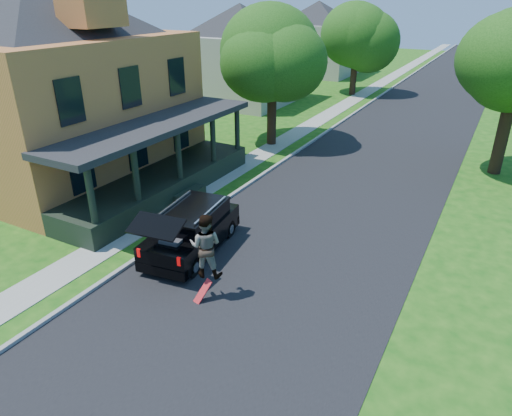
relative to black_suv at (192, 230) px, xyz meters
The scene contains 13 objects.
ground 4.01m from the black_suv, 43.55° to the right, with size 140.00×140.00×0.00m, color #145110.
street 17.54m from the black_suv, 80.64° to the left, with size 8.00×120.00×0.02m, color black.
curb 17.35m from the black_suv, 93.97° to the left, with size 0.15×120.00×0.12m, color gray.
sidewalk 17.52m from the black_suv, 99.03° to the left, with size 1.30×120.00×0.03m, color gray.
front_walk 7.46m from the black_suv, 153.67° to the left, with size 6.50×1.20×0.03m, color gray.
main_house 11.27m from the black_suv, 161.74° to the left, with size 15.56×15.56×10.10m.
neighbor_house_mid 24.05m from the black_suv, 116.57° to the left, with size 12.78×12.78×8.30m.
neighbor_house_far 38.93m from the black_suv, 105.94° to the left, with size 12.78×12.78×8.30m.
black_suv is the anchor object (origin of this frame).
skateboarder 2.73m from the black_suv, 44.53° to the right, with size 1.07×0.94×1.84m.
skateboard 2.89m from the black_suv, 48.89° to the right, with size 0.48×0.57×0.73m.
tree_left_mid 13.06m from the black_suv, 104.88° to the left, with size 6.08×5.88×7.71m.
tree_left_far 28.51m from the black_suv, 97.28° to the left, with size 5.43×5.31×7.93m.
Camera 1 is at (5.35, -7.86, 7.77)m, focal length 32.00 mm.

